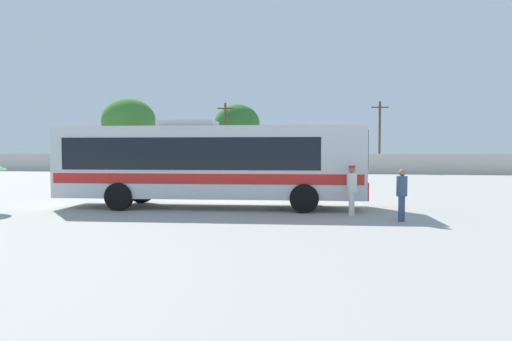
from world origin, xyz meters
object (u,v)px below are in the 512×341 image
Objects in this scene: coach_bus_silver_red at (207,161)px; roadside_tree_midleft at (237,124)px; utility_pole_far at (380,135)px; roadside_tree_left at (129,121)px; passenger_waiting_on_apron at (402,192)px; parked_car_second_white at (218,166)px; attendant_by_bus_door at (352,187)px; utility_pole_near at (225,135)px; parked_car_leftmost_red at (156,166)px.

roadside_tree_midleft is (-6.15, 35.05, 3.57)m from coach_bus_silver_red.
roadside_tree_left reaches higher than utility_pole_far.
passenger_waiting_on_apron is 0.20× the size of roadside_tree_left.
attendant_by_bus_door is at bearing -66.30° from parked_car_second_white.
parked_car_second_white is 0.52× the size of roadside_tree_left.
attendant_by_bus_door is 33.45m from utility_pole_far.
attendant_by_bus_door is 1.78m from passenger_waiting_on_apron.
roadside_tree_midleft reaches higher than utility_pole_near.
passenger_waiting_on_apron is 0.23× the size of utility_pole_far.
parked_car_second_white is at bearing 103.28° from coach_bus_silver_red.
passenger_waiting_on_apron is 36.71m from utility_pole_near.
roadside_tree_left is (-17.75, 31.03, 3.72)m from coach_bus_silver_red.
utility_pole_near reaches higher than utility_pole_far.
coach_bus_silver_red is 2.75× the size of parked_car_leftmost_red.
parked_car_second_white is (-12.63, 26.30, -0.17)m from passenger_waiting_on_apron.
roadside_tree_midleft is (-15.84, 3.45, 1.55)m from utility_pole_far.
passenger_waiting_on_apron is 0.22× the size of utility_pole_near.
utility_pole_near is 0.92× the size of roadside_tree_left.
passenger_waiting_on_apron is 41.85m from roadside_tree_left.
utility_pole_far is at bearing 72.96° from coach_bus_silver_red.
parked_car_second_white is at bearing -87.36° from roadside_tree_midleft.
attendant_by_bus_door is 0.23× the size of utility_pole_far.
attendant_by_bus_door is 38.58m from roadside_tree_midleft.
parked_car_second_white is 12.10m from roadside_tree_midleft.
parked_car_second_white is at bearing -81.87° from utility_pole_near.
roadside_tree_midleft is (-13.14, 37.47, 4.45)m from passenger_waiting_on_apron.
passenger_waiting_on_apron is 39.96m from roadside_tree_midleft.
attendant_by_bus_door is 0.23× the size of utility_pole_near.
attendant_by_bus_door is at bearing 147.44° from passenger_waiting_on_apron.
coach_bus_silver_red is at bearing -60.23° from roadside_tree_left.
coach_bus_silver_red is 35.77m from roadside_tree_midleft.
roadside_tree_midleft reaches higher than utility_pole_far.
utility_pole_near is at bearing -99.15° from roadside_tree_midleft.
parked_car_second_white is 0.55× the size of roadside_tree_midleft.
attendant_by_bus_door is 30.65m from parked_car_leftmost_red.
coach_bus_silver_red is 1.56× the size of roadside_tree_midleft.
parked_car_leftmost_red is (-11.71, 23.91, -1.03)m from coach_bus_silver_red.
roadside_tree_midleft reaches higher than attendant_by_bus_door.
parked_car_leftmost_red is at bearing 179.74° from parked_car_second_white.
coach_bus_silver_red is 24.56m from parked_car_second_white.
utility_pole_far is at bearing -12.28° from roadside_tree_midleft.
utility_pole_far is (21.39, 7.69, 3.05)m from parked_car_leftmost_red.
attendant_by_bus_door is 0.21× the size of roadside_tree_left.
parked_car_leftmost_red is at bearing 125.38° from passenger_waiting_on_apron.
roadside_tree_left reaches higher than attendant_by_bus_door.
parked_car_leftmost_red is 0.59× the size of utility_pole_far.
parked_car_leftmost_red is at bearing -116.49° from roadside_tree_midleft.
utility_pole_near reaches higher than passenger_waiting_on_apron.
passenger_waiting_on_apron is 34.25m from utility_pole_far.
passenger_waiting_on_apron is at bearing -94.53° from utility_pole_far.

